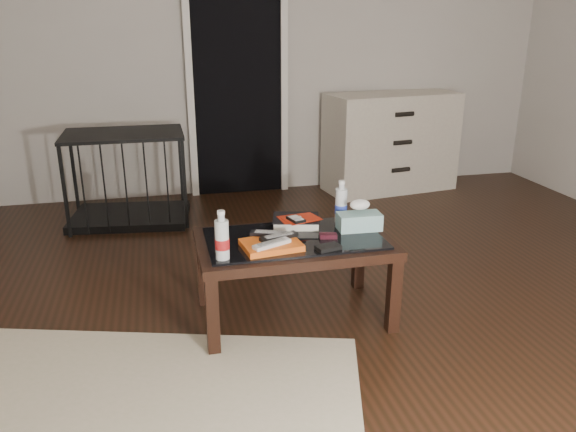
% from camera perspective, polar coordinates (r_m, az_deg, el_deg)
% --- Properties ---
extents(ground, '(5.00, 5.00, 0.00)m').
position_cam_1_polar(ground, '(3.20, 9.25, -9.48)').
color(ground, black).
rests_on(ground, ground).
extents(doorway, '(0.90, 0.08, 2.07)m').
position_cam_1_polar(doorway, '(5.12, -5.17, 13.58)').
color(doorway, black).
rests_on(doorway, ground).
extents(coffee_table, '(1.00, 0.60, 0.46)m').
position_cam_1_polar(coffee_table, '(2.93, 0.60, -3.35)').
color(coffee_table, black).
rests_on(coffee_table, ground).
extents(dresser, '(1.26, 0.67, 0.90)m').
position_cam_1_polar(dresser, '(5.36, 10.38, 7.39)').
color(dresser, beige).
rests_on(dresser, ground).
extents(pet_crate, '(0.97, 0.71, 0.71)m').
position_cam_1_polar(pet_crate, '(4.63, -15.88, 2.30)').
color(pet_crate, black).
rests_on(pet_crate, ground).
extents(magazines, '(0.30, 0.24, 0.03)m').
position_cam_1_polar(magazines, '(2.77, -1.71, -2.95)').
color(magazines, orange).
rests_on(magazines, coffee_table).
extents(remote_silver, '(0.20, 0.13, 0.02)m').
position_cam_1_polar(remote_silver, '(2.72, -1.65, -2.82)').
color(remote_silver, silver).
rests_on(remote_silver, magazines).
extents(remote_black_front, '(0.21, 0.10, 0.02)m').
position_cam_1_polar(remote_black_front, '(2.81, -0.93, -2.09)').
color(remote_black_front, black).
rests_on(remote_black_front, magazines).
extents(remote_black_back, '(0.20, 0.12, 0.02)m').
position_cam_1_polar(remote_black_back, '(2.85, -1.86, -1.77)').
color(remote_black_back, black).
rests_on(remote_black_back, magazines).
extents(textbook, '(0.29, 0.25, 0.05)m').
position_cam_1_polar(textbook, '(3.07, 0.82, -0.55)').
color(textbook, black).
rests_on(textbook, coffee_table).
extents(dvd_mailers, '(0.21, 0.16, 0.01)m').
position_cam_1_polar(dvd_mailers, '(3.04, 0.92, -0.21)').
color(dvd_mailers, '#B2200B').
rests_on(dvd_mailers, textbook).
extents(ipod, '(0.09, 0.12, 0.02)m').
position_cam_1_polar(ipod, '(2.99, 0.81, -0.31)').
color(ipod, black).
rests_on(ipod, dvd_mailers).
extents(flip_phone, '(0.10, 0.06, 0.02)m').
position_cam_1_polar(flip_phone, '(2.90, 4.10, -2.02)').
color(flip_phone, black).
rests_on(flip_phone, coffee_table).
extents(wallet, '(0.13, 0.10, 0.02)m').
position_cam_1_polar(wallet, '(2.76, 4.11, -3.20)').
color(wallet, black).
rests_on(wallet, coffee_table).
extents(water_bottle_left, '(0.07, 0.07, 0.24)m').
position_cam_1_polar(water_bottle_left, '(2.63, -6.74, -1.92)').
color(water_bottle_left, silver).
rests_on(water_bottle_left, coffee_table).
extents(water_bottle_right, '(0.07, 0.07, 0.24)m').
position_cam_1_polar(water_bottle_right, '(3.11, 5.42, 1.48)').
color(water_bottle_right, silver).
rests_on(water_bottle_right, coffee_table).
extents(tissue_box, '(0.24, 0.13, 0.09)m').
position_cam_1_polar(tissue_box, '(3.03, 7.24, -0.55)').
color(tissue_box, teal).
rests_on(tissue_box, coffee_table).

